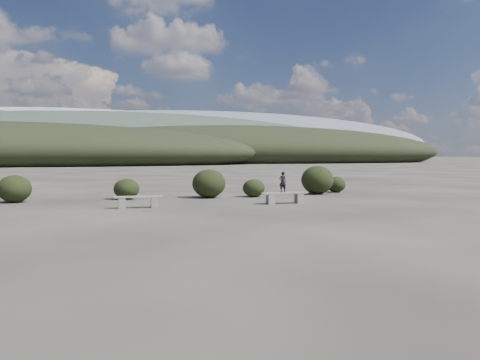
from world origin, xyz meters
name	(u,v)px	position (x,y,z in m)	size (l,w,h in m)	color
ground	(290,223)	(0.00, 0.00, 0.00)	(1200.00, 1200.00, 0.00)	#292520
bench_left	(138,201)	(-3.93, 5.35, 0.27)	(1.81, 0.42, 0.45)	gray
bench_right	(285,197)	(1.96, 5.13, 0.29)	(1.91, 0.41, 0.48)	gray
seated_person	(283,182)	(1.86, 5.13, 0.90)	(0.31, 0.20, 0.85)	black
shrub_a	(127,189)	(-4.14, 9.09, 0.47)	(1.15, 1.15, 0.94)	black
shrub_b	(209,183)	(-0.39, 8.74, 0.67)	(1.57, 1.57, 1.35)	black
shrub_c	(254,188)	(1.78, 8.55, 0.43)	(1.07, 1.07, 0.86)	black
shrub_d	(317,180)	(5.47, 9.22, 0.73)	(1.66, 1.66, 1.46)	black
shrub_e	(336,184)	(6.93, 9.92, 0.43)	(1.02, 1.02, 0.85)	black
shrub_f	(14,189)	(-8.76, 8.98, 0.58)	(1.38, 1.38, 1.16)	black
mountain_ridges	(93,143)	(-7.48, 339.06, 10.84)	(500.00, 400.00, 56.00)	black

